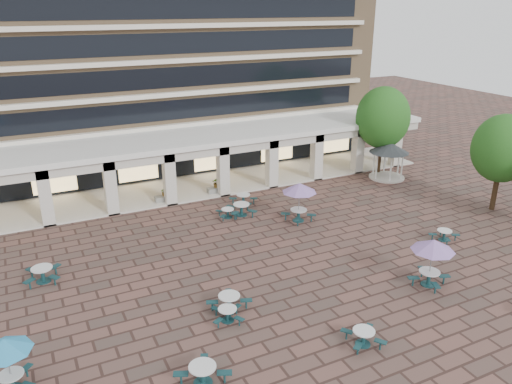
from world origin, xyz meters
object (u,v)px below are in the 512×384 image
picnic_table_0 (227,313)px  picnic_table_1 (203,373)px  picnic_table_2 (363,336)px  planter_right (217,187)px  planter_left (165,197)px  gazebo (389,152)px

picnic_table_0 → picnic_table_1: size_ratio=0.79×
picnic_table_2 → picnic_table_0: bearing=147.5°
planter_right → planter_left: bearing=180.0°
picnic_table_1 → planter_left: planter_left is taller
picnic_table_0 → picnic_table_1: (-2.48, -3.37, 0.09)m
gazebo → planter_right: size_ratio=2.22×
planter_right → picnic_table_2: bearing=-93.4°
picnic_table_0 → planter_left: size_ratio=1.17×
gazebo → planter_left: (-18.53, 2.94, -1.92)m
planter_left → picnic_table_0: bearing=-95.9°
picnic_table_1 → gazebo: 27.93m
picnic_table_0 → gazebo: gazebo is taller
picnic_table_1 → planter_right: 20.89m
picnic_table_2 → planter_right: 20.04m
picnic_table_0 → planter_right: bearing=86.2°
planter_left → planter_right: (4.17, -0.00, 0.12)m
picnic_table_0 → picnic_table_2: (4.62, -4.20, 0.04)m
picnic_table_1 → gazebo: bearing=14.5°
gazebo → picnic_table_2: bearing=-132.4°
picnic_table_1 → picnic_table_2: size_ratio=1.22×
planter_right → gazebo: bearing=-11.6°
picnic_table_1 → picnic_table_2: picnic_table_1 is taller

